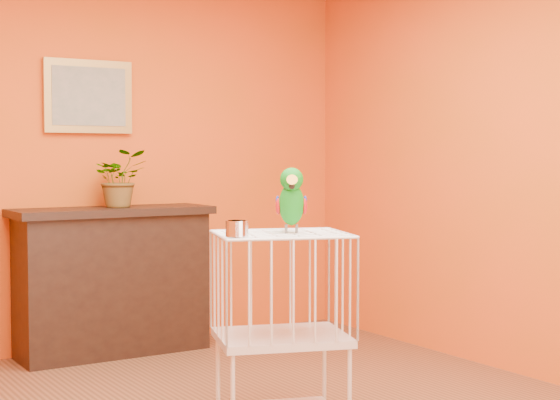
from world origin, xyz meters
TOP-DOWN VIEW (x-y plane):
  - room_shell at (0.00, 0.00)m, footprint 4.50×4.50m
  - console_cabinet at (0.08, 2.02)m, footprint 1.34×0.48m
  - potted_plant at (0.14, 2.01)m, footprint 0.41×0.44m
  - framed_picture at (0.00, 2.22)m, footprint 0.62×0.04m
  - birdcage at (0.20, 0.05)m, footprint 0.75×0.66m
  - feed_cup at (-0.09, -0.03)m, footprint 0.11×0.11m
  - parrot at (0.24, 0.03)m, footprint 0.21×0.28m

SIDE VIEW (x-z plane):
  - console_cabinet at x=0.08m, z-range 0.00..1.00m
  - birdcage at x=0.20m, z-range 0.02..0.99m
  - feed_cup at x=-0.09m, z-range 0.97..1.05m
  - parrot at x=0.24m, z-range 0.97..1.29m
  - potted_plant at x=0.14m, z-range 1.00..1.30m
  - room_shell at x=0.00m, z-range -0.67..3.83m
  - framed_picture at x=0.00m, z-range 1.50..2.00m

